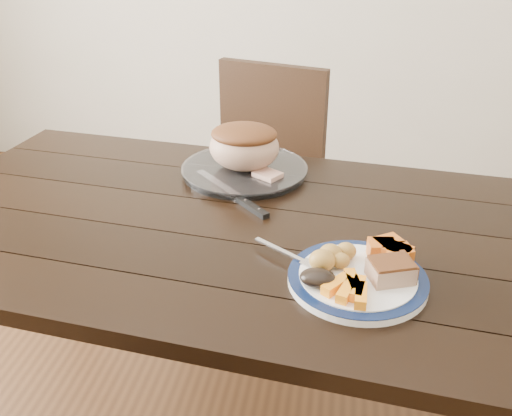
% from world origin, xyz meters
% --- Properties ---
extents(dining_table, '(1.69, 1.07, 0.75)m').
position_xyz_m(dining_table, '(0.00, 0.00, 0.66)').
color(dining_table, black).
rests_on(dining_table, ground).
extents(chair_far, '(0.52, 0.53, 0.93)m').
position_xyz_m(chair_far, '(-0.03, 0.73, 0.52)').
color(chair_far, black).
rests_on(chair_far, ground).
extents(dinner_plate, '(0.28, 0.28, 0.02)m').
position_xyz_m(dinner_plate, '(0.32, -0.21, 0.76)').
color(dinner_plate, white).
rests_on(dinner_plate, dining_table).
extents(plate_rim, '(0.28, 0.28, 0.02)m').
position_xyz_m(plate_rim, '(0.32, -0.21, 0.77)').
color(plate_rim, '#0B1739').
rests_on(plate_rim, dinner_plate).
extents(serving_platter, '(0.35, 0.35, 0.02)m').
position_xyz_m(serving_platter, '(-0.00, 0.28, 0.76)').
color(serving_platter, white).
rests_on(serving_platter, dining_table).
extents(pork_slice, '(0.10, 0.09, 0.04)m').
position_xyz_m(pork_slice, '(0.38, -0.22, 0.79)').
color(pork_slice, tan).
rests_on(pork_slice, dinner_plate).
extents(roasted_potatoes, '(0.10, 0.10, 0.05)m').
position_xyz_m(roasted_potatoes, '(0.27, -0.19, 0.79)').
color(roasted_potatoes, gold).
rests_on(roasted_potatoes, dinner_plate).
extents(carrot_batons, '(0.09, 0.11, 0.02)m').
position_xyz_m(carrot_batons, '(0.31, -0.28, 0.78)').
color(carrot_batons, orange).
rests_on(carrot_batons, dinner_plate).
extents(pumpkin_wedges, '(0.10, 0.10, 0.04)m').
position_xyz_m(pumpkin_wedges, '(0.39, -0.15, 0.79)').
color(pumpkin_wedges, orange).
rests_on(pumpkin_wedges, dinner_plate).
extents(dark_mushroom, '(0.07, 0.05, 0.03)m').
position_xyz_m(dark_mushroom, '(0.24, -0.26, 0.79)').
color(dark_mushroom, black).
rests_on(dark_mushroom, dinner_plate).
extents(fork, '(0.16, 0.11, 0.00)m').
position_xyz_m(fork, '(0.18, -0.17, 0.77)').
color(fork, silver).
rests_on(fork, dinner_plate).
extents(roast_joint, '(0.20, 0.17, 0.13)m').
position_xyz_m(roast_joint, '(-0.00, 0.28, 0.83)').
color(roast_joint, tan).
rests_on(roast_joint, serving_platter).
extents(cut_slice, '(0.09, 0.08, 0.02)m').
position_xyz_m(cut_slice, '(0.07, 0.22, 0.78)').
color(cut_slice, tan).
rests_on(cut_slice, serving_platter).
extents(carving_knife, '(0.24, 0.24, 0.01)m').
position_xyz_m(carving_knife, '(0.03, 0.09, 0.76)').
color(carving_knife, silver).
rests_on(carving_knife, dining_table).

